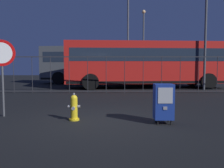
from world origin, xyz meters
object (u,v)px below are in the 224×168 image
object	(u,v)px
bus_near	(147,62)
street_light_near_right	(144,40)
street_light_near_left	(207,14)
bus_far	(108,63)
newspaper_box_primary	(164,102)
stop_sign	(2,62)
fire_hydrant	(75,108)
street_light_far_left	(129,32)

from	to	relation	value
bus_near	street_light_near_right	bearing A→B (deg)	80.54
bus_near	street_light_near_left	size ratio (longest dim) A/B	1.35
bus_far	street_light_near_right	bearing A→B (deg)	36.31
newspaper_box_primary	street_light_near_right	distance (m)	15.59
stop_sign	street_light_near_left	xyz separation A→B (m)	(8.81, 7.68, 2.93)
stop_sign	bus_far	distance (m)	12.90
newspaper_box_primary	bus_far	size ratio (longest dim) A/B	0.10
newspaper_box_primary	stop_sign	world-z (taller)	stop_sign
bus_near	street_light_near_left	distance (m)	4.57
fire_hydrant	stop_sign	bearing A→B (deg)	166.90
stop_sign	street_light_far_left	xyz separation A→B (m)	(4.47, 12.60, 2.60)
bus_near	street_light_far_left	xyz separation A→B (m)	(-0.99, 3.59, 2.49)
street_light_far_left	newspaper_box_primary	bearing A→B (deg)	-89.86
stop_sign	street_light_near_right	distance (m)	15.67
bus_near	street_light_near_left	bearing A→B (deg)	-26.03
bus_near	street_light_near_left	xyz separation A→B (m)	(3.35, -1.33, 2.82)
fire_hydrant	newspaper_box_primary	world-z (taller)	newspaper_box_primary
street_light_near_right	street_light_far_left	world-z (taller)	street_light_far_left
newspaper_box_primary	bus_near	xyz separation A→B (m)	(0.96, 9.87, 1.14)
street_light_near_left	bus_far	bearing A→B (deg)	140.74
street_light_near_left	fire_hydrant	bearing A→B (deg)	-129.14
fire_hydrant	bus_near	xyz separation A→B (m)	(3.31, 9.52, 1.36)
fire_hydrant	newspaper_box_primary	bearing A→B (deg)	-8.59
street_light_near_right	fire_hydrant	bearing A→B (deg)	-104.33
newspaper_box_primary	bus_near	size ratio (longest dim) A/B	0.10
bus_near	street_light_far_left	size ratio (longest dim) A/B	1.47
bus_near	street_light_far_left	world-z (taller)	street_light_far_left
bus_near	street_light_far_left	distance (m)	4.48
stop_sign	bus_far	size ratio (longest dim) A/B	0.21
newspaper_box_primary	street_light_far_left	xyz separation A→B (m)	(-0.03, 13.46, 3.63)
fire_hydrant	street_light_far_left	xyz separation A→B (m)	(2.32, 13.10, 3.85)
newspaper_box_primary	bus_far	distance (m)	13.60
street_light_near_left	street_light_near_right	xyz separation A→B (m)	(-2.86, 6.67, -0.83)
street_light_near_left	street_light_far_left	xyz separation A→B (m)	(-4.34, 4.92, -0.33)
newspaper_box_primary	bus_near	bearing A→B (deg)	84.44
bus_near	bus_far	distance (m)	4.46
newspaper_box_primary	stop_sign	xyz separation A→B (m)	(-4.50, 0.85, 1.03)
street_light_near_right	street_light_far_left	xyz separation A→B (m)	(-1.47, -1.74, 0.50)
bus_far	street_light_near_left	distance (m)	8.26
street_light_far_left	bus_far	bearing A→B (deg)	-179.55
newspaper_box_primary	fire_hydrant	bearing A→B (deg)	171.41
street_light_near_left	street_light_far_left	distance (m)	6.57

